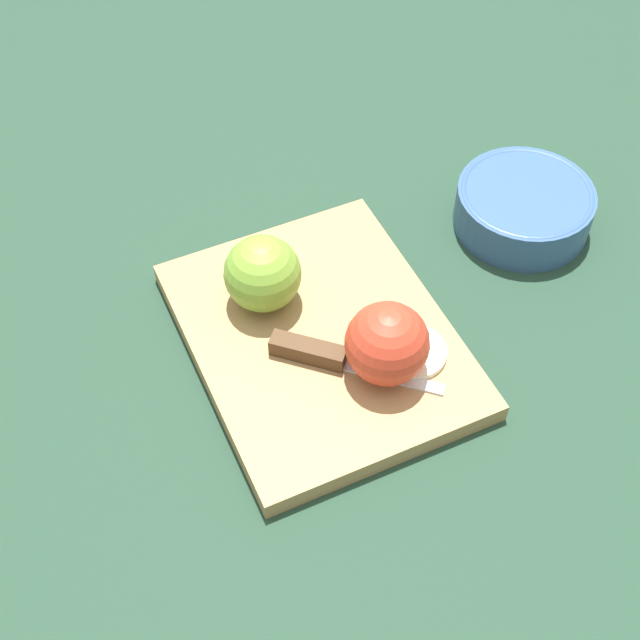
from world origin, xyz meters
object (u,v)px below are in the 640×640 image
apple_half_right (387,343)px  knife (318,354)px  apple_half_left (263,274)px  bowl (524,206)px

apple_half_right → knife: apple_half_right is taller
apple_half_right → knife: size_ratio=0.54×
apple_half_left → knife: (0.10, -0.00, -0.03)m
apple_half_right → bowl: 0.28m
knife → bowl: bowl is taller
knife → apple_half_left: bearing=143.2°
apple_half_left → bowl: apple_half_left is taller
knife → bowl: (-0.03, 0.32, -0.00)m
apple_half_right → knife: 0.08m
apple_half_right → knife: bearing=144.0°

